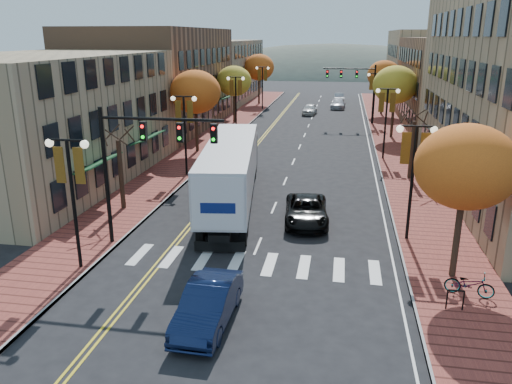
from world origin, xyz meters
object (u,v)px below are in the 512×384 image
at_px(bicycle, 469,284).
at_px(navy_sedan, 208,304).
at_px(semi_truck, 232,166).
at_px(black_suv, 306,211).

bearing_deg(bicycle, navy_sedan, 122.98).
relative_size(semi_truck, bicycle, 8.83).
distance_m(semi_truck, bicycle, 15.88).
height_order(semi_truck, black_suv, semi_truck).
distance_m(navy_sedan, bicycle, 10.51).
bearing_deg(bicycle, black_suv, 56.71).
height_order(semi_truck, navy_sedan, semi_truck).
distance_m(semi_truck, navy_sedan, 14.02).
xyz_separation_m(semi_truck, black_suv, (4.88, -2.68, -1.71)).
bearing_deg(black_suv, semi_truck, 146.07).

